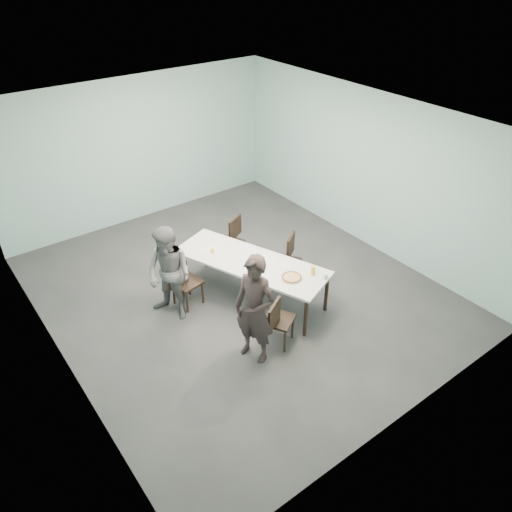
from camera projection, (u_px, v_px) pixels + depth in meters
ground at (237, 290)px, 8.74m from camera, size 7.00×7.00×0.00m
room_shell at (235, 185)px, 7.64m from camera, size 6.02×7.02×3.01m
table at (251, 264)px, 8.19m from camera, size 1.78×2.75×0.75m
chair_near_left at (277, 319)px, 7.32m from camera, size 0.64×0.57×0.87m
chair_far_left at (183, 281)px, 8.12m from camera, size 0.64×0.49×0.87m
chair_near_right at (289, 257)px, 8.72m from camera, size 0.63×0.59×0.87m
chair_far_right at (232, 238)px, 9.27m from camera, size 0.65×0.56×0.87m
diner_near at (255, 310)px, 6.94m from camera, size 0.61×0.73×1.72m
diner_far at (169, 274)px, 7.76m from camera, size 0.86×0.95×1.60m
pizza at (292, 277)px, 7.75m from camera, size 0.34×0.34×0.04m
side_plate at (285, 266)px, 8.04m from camera, size 0.18×0.18×0.01m
beer_glass at (313, 271)px, 7.80m from camera, size 0.08×0.08×0.15m
water_tumbler at (325, 276)px, 7.73m from camera, size 0.08×0.08×0.09m
tealight at (258, 259)px, 8.17m from camera, size 0.06×0.06×0.05m
amber_tumbler at (212, 251)px, 8.35m from camera, size 0.07×0.07×0.08m
menu at (210, 251)px, 8.42m from camera, size 0.36×0.31×0.01m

